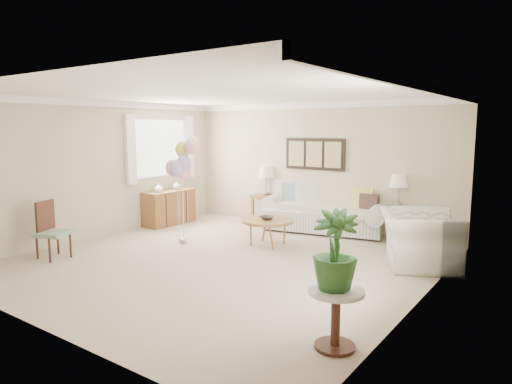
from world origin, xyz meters
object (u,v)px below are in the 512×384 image
coffee_table (268,221)px  accent_chair (50,228)px  sofa (326,212)px  balloon_cluster (182,161)px  armchair (419,239)px

coffee_table → accent_chair: bearing=-131.7°
sofa → balloon_cluster: balloon_cluster is taller
coffee_table → accent_chair: 3.61m
sofa → armchair: 2.59m
coffee_table → accent_chair: accent_chair is taller
sofa → balloon_cluster: (-1.64, -2.41, 1.11)m
balloon_cluster → sofa: bearing=55.7°
armchair → accent_chair: 5.80m
accent_chair → balloon_cluster: 2.42m
armchair → balloon_cluster: (-3.87, -1.09, 1.08)m
coffee_table → balloon_cluster: balloon_cluster is taller
armchair → accent_chair: accent_chair is taller
armchair → sofa: bearing=35.4°
accent_chair → balloon_cluster: size_ratio=0.47×
sofa → coffee_table: sofa is taller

